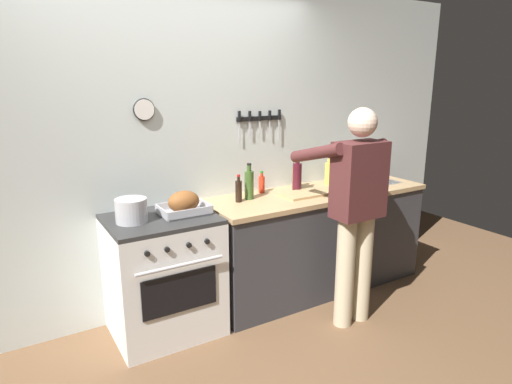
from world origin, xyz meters
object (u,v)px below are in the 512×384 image
at_px(roasting_pan, 184,204).
at_px(bottle_hot_sauce, 262,184).
at_px(bottle_cooking_oil, 329,173).
at_px(bottle_wine_red, 297,176).
at_px(bottle_vinegar, 296,177).
at_px(cutting_board, 302,194).
at_px(stock_pot, 131,210).
at_px(bottle_olive_oil, 249,184).
at_px(stove, 164,275).
at_px(bottle_soy_sauce, 239,191).
at_px(person_cook, 356,204).

xyz_separation_m(roasting_pan, bottle_hot_sauce, (0.80, 0.22, 0.00)).
relative_size(roasting_pan, bottle_cooking_oil, 1.34).
relative_size(roasting_pan, bottle_wine_red, 1.13).
height_order(roasting_pan, bottle_vinegar, bottle_vinegar).
bearing_deg(bottle_vinegar, roasting_pan, -170.17).
bearing_deg(cutting_board, stock_pot, 178.31).
bearing_deg(bottle_hot_sauce, bottle_olive_oil, -148.07).
bearing_deg(cutting_board, roasting_pan, 178.17).
height_order(cutting_board, bottle_wine_red, bottle_wine_red).
relative_size(stove, bottle_vinegar, 3.54).
bearing_deg(bottle_cooking_oil, stock_pot, -175.46).
bearing_deg(bottle_cooking_oil, bottle_vinegar, 173.24).
bearing_deg(bottle_soy_sauce, bottle_olive_oil, 15.42).
distance_m(stock_pot, cutting_board, 1.43).
relative_size(person_cook, stock_pot, 7.67).
xyz_separation_m(bottle_hot_sauce, bottle_cooking_oil, (0.69, -0.07, 0.03)).
bearing_deg(bottle_hot_sauce, roasting_pan, -164.41).
distance_m(roasting_pan, cutting_board, 1.05).
distance_m(bottle_hot_sauce, bottle_vinegar, 0.34).
xyz_separation_m(bottle_cooking_oil, bottle_soy_sauce, (-1.00, -0.09, -0.02)).
bearing_deg(bottle_hot_sauce, bottle_soy_sauce, -153.71).
xyz_separation_m(bottle_hot_sauce, bottle_wine_red, (0.29, -0.11, 0.05)).
distance_m(stove, bottle_soy_sauce, 0.86).
xyz_separation_m(bottle_wine_red, bottle_vinegar, (0.05, 0.08, -0.03)).
relative_size(bottle_hot_sauce, bottle_vinegar, 0.74).
bearing_deg(bottle_olive_oil, bottle_wine_red, 1.25).
xyz_separation_m(person_cook, bottle_soy_sauce, (-0.62, 0.66, 0.04)).
relative_size(bottle_cooking_oil, bottle_soy_sauce, 1.19).
distance_m(cutting_board, bottle_cooking_oil, 0.49).
bearing_deg(bottle_hot_sauce, cutting_board, -46.49).
bearing_deg(bottle_wine_red, bottle_cooking_oil, 6.34).
height_order(stock_pot, bottle_vinegar, bottle_vinegar).
bearing_deg(bottle_wine_red, bottle_olive_oil, -178.75).
height_order(roasting_pan, bottle_wine_red, bottle_wine_red).
xyz_separation_m(cutting_board, bottle_olive_oil, (-0.44, 0.14, 0.11)).
xyz_separation_m(bottle_wine_red, bottle_soy_sauce, (-0.60, -0.04, -0.04)).
xyz_separation_m(bottle_wine_red, bottle_cooking_oil, (0.39, 0.04, -0.02)).
xyz_separation_m(cutting_board, bottle_cooking_oil, (0.44, 0.19, 0.10)).
distance_m(bottle_hot_sauce, bottle_soy_sauce, 0.35).
bearing_deg(person_cook, bottle_soy_sauce, 51.98).
relative_size(bottle_hot_sauce, bottle_soy_sauce, 0.84).
bearing_deg(stove, person_cook, -24.92).
distance_m(stove, bottle_hot_sauce, 1.13).
xyz_separation_m(roasting_pan, bottle_soy_sauce, (0.49, 0.07, 0.02)).
bearing_deg(bottle_cooking_oil, bottle_olive_oil, -176.47).
bearing_deg(bottle_olive_oil, bottle_soy_sauce, -164.58).
bearing_deg(bottle_cooking_oil, cutting_board, -156.65).
xyz_separation_m(bottle_olive_oil, bottle_vinegar, (0.53, 0.10, -0.02)).
height_order(stock_pot, cutting_board, stock_pot).
bearing_deg(stove, bottle_olive_oil, 6.92).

